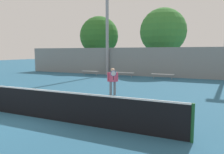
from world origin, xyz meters
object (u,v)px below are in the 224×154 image
object	(u,v)px
tree_green_broad	(99,36)
bench_adjacent_court	(123,73)
tree_green_tall	(163,31)
tennis_player	(113,80)
bench_courtside_far	(90,71)
tennis_net	(29,102)
light_pole_far_right	(107,20)
bench_courtside_near	(163,74)

from	to	relation	value
tree_green_broad	bench_adjacent_court	bearing A→B (deg)	-46.59
tree_green_tall	tree_green_broad	size ratio (longest dim) A/B	1.04
tennis_player	tree_green_broad	xyz separation A→B (m)	(-8.67, 14.85, 3.65)
bench_courtside_far	bench_adjacent_court	distance (m)	3.66
tennis_net	light_pole_far_right	size ratio (longest dim) A/B	1.14
tennis_net	light_pole_far_right	world-z (taller)	light_pole_far_right
bench_adjacent_court	tree_green_broad	bearing A→B (deg)	133.41
tennis_net	tennis_player	world-z (taller)	tennis_player
bench_courtside_far	bench_adjacent_court	size ratio (longest dim) A/B	0.84
bench_adjacent_court	tennis_player	bearing A→B (deg)	-72.04
tree_green_tall	tennis_net	bearing A→B (deg)	-93.13
light_pole_far_right	tree_green_broad	size ratio (longest dim) A/B	1.45
bench_courtside_far	tree_green_broad	distance (m)	7.76
tennis_net	bench_adjacent_court	size ratio (longest dim) A/B	5.35
tennis_net	bench_courtside_far	size ratio (longest dim) A/B	6.37
tennis_net	tree_green_broad	bearing A→B (deg)	110.60
tennis_net	bench_courtside_near	size ratio (longest dim) A/B	5.76
tree_green_broad	bench_courtside_near	bearing A→B (deg)	-32.52
bench_courtside_near	tree_green_broad	bearing A→B (deg)	147.48
light_pole_far_right	tree_green_tall	distance (m)	6.66
bench_courtside_far	bench_courtside_near	bearing A→B (deg)	0.00
tree_green_tall	tree_green_broad	distance (m)	8.57
tennis_net	tennis_player	distance (m)	5.21
tennis_net	bench_courtside_far	xyz separation A→B (m)	(-5.29, 13.72, -0.14)
bench_courtside_near	bench_adjacent_court	bearing A→B (deg)	-180.00
tennis_player	tree_green_broad	distance (m)	17.58
bench_courtside_near	bench_courtside_far	distance (m)	7.52
bench_adjacent_court	tree_green_broad	xyz separation A→B (m)	(-5.86, 6.20, 4.12)
bench_courtside_far	tree_green_broad	bearing A→B (deg)	109.54
tennis_net	tennis_player	size ratio (longest dim) A/B	7.61
bench_adjacent_court	light_pole_far_right	world-z (taller)	light_pole_far_right
bench_courtside_far	tree_green_tall	world-z (taller)	tree_green_tall
tennis_player	bench_courtside_near	size ratio (longest dim) A/B	0.76
tennis_net	light_pole_far_right	distance (m)	16.15
bench_adjacent_court	tennis_net	bearing A→B (deg)	-83.26
bench_courtside_near	light_pole_far_right	size ratio (longest dim) A/B	0.20
light_pole_far_right	tennis_player	bearing A→B (deg)	-62.71
bench_courtside_far	light_pole_far_right	bearing A→B (deg)	37.76
tennis_player	bench_courtside_far	world-z (taller)	tennis_player
tennis_player	bench_adjacent_court	xyz separation A→B (m)	(-2.81, 8.65, -0.47)
tennis_net	bench_adjacent_court	xyz separation A→B (m)	(-1.62, 13.72, -0.14)
tennis_net	tree_green_tall	world-z (taller)	tree_green_tall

